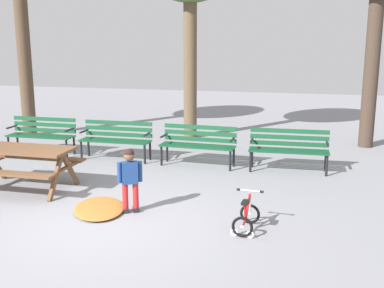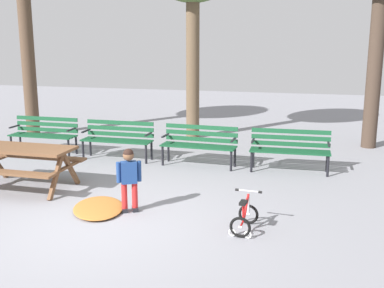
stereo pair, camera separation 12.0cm
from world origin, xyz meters
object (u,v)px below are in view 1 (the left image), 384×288
object	(u,v)px
park_bench_far_right	(289,147)
kids_bicycle	(246,217)
park_bench_left	(116,137)
child_standing	(130,175)
park_bench_right	(198,142)
park_bench_far_left	(42,132)
picnic_table	(23,157)

from	to	relation	value
park_bench_far_right	kids_bicycle	world-z (taller)	park_bench_far_right
park_bench_left	child_standing	distance (m)	3.41
park_bench_far_right	kids_bicycle	xyz separation A→B (m)	(-0.44, -3.31, -0.31)
park_bench_right	park_bench_far_right	bearing A→B (deg)	0.51
park_bench_left	child_standing	size ratio (longest dim) A/B	1.57
park_bench_far_right	child_standing	world-z (taller)	child_standing
park_bench_far_left	park_bench_left	xyz separation A→B (m)	(1.90, -0.07, 0.00)
picnic_table	child_standing	size ratio (longest dim) A/B	1.78
park_bench_far_left	park_bench_right	bearing A→B (deg)	-2.26
picnic_table	park_bench_far_right	bearing A→B (deg)	27.40
park_bench_left	park_bench_right	bearing A→B (deg)	-2.41
kids_bicycle	park_bench_far_right	bearing A→B (deg)	82.51
park_bench_far_left	child_standing	xyz separation A→B (m)	(3.40, -3.13, 0.09)
park_bench_left	park_bench_far_right	bearing A→B (deg)	-0.96
child_standing	park_bench_far_left	bearing A→B (deg)	137.36
kids_bicycle	park_bench_left	bearing A→B (deg)	134.92
park_bench_far_left	kids_bicycle	size ratio (longest dim) A/B	2.75
park_bench_far_left	kids_bicycle	bearing A→B (deg)	-33.19
picnic_table	child_standing	distance (m)	2.36
park_bench_far_right	kids_bicycle	bearing A→B (deg)	-97.49
picnic_table	park_bench_left	world-z (taller)	park_bench_left
picnic_table	park_bench_right	size ratio (longest dim) A/B	1.12
park_bench_far_left	park_bench_left	distance (m)	1.90
park_bench_left	park_bench_far_right	size ratio (longest dim) A/B	0.99
picnic_table	park_bench_far_left	distance (m)	2.75
park_bench_right	park_bench_far_right	size ratio (longest dim) A/B	1.00
park_bench_left	child_standing	world-z (taller)	child_standing
park_bench_right	kids_bicycle	world-z (taller)	park_bench_right
park_bench_far_left	park_bench_far_right	xyz separation A→B (m)	(5.70, -0.13, 0.00)
picnic_table	park_bench_far_left	xyz separation A→B (m)	(-1.12, 2.50, -0.08)
picnic_table	park_bench_far_right	world-z (taller)	park_bench_far_right
child_standing	kids_bicycle	world-z (taller)	child_standing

